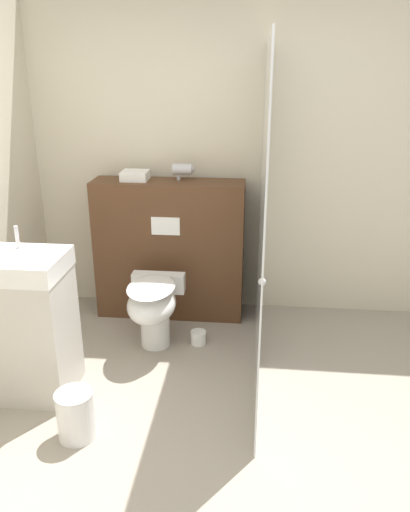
{
  "coord_description": "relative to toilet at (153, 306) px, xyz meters",
  "views": [
    {
      "loc": [
        0.35,
        -2.04,
        1.95
      ],
      "look_at": [
        0.02,
        1.14,
        0.73
      ],
      "focal_mm": 35.0,
      "sensor_mm": 36.0,
      "label": 1
    }
  ],
  "objects": [
    {
      "name": "shower_glass",
      "position": [
        0.75,
        -0.14,
        0.71
      ],
      "size": [
        0.04,
        1.83,
        2.1
      ],
      "color": "silver",
      "rests_on": "ground_plane"
    },
    {
      "name": "spare_toilet_roll",
      "position": [
        0.32,
        0.08,
        -0.29
      ],
      "size": [
        0.12,
        0.12,
        0.1
      ],
      "color": "white",
      "rests_on": "ground_plane"
    },
    {
      "name": "sink_vanity",
      "position": [
        -0.71,
        -0.59,
        0.13
      ],
      "size": [
        0.62,
        0.43,
        1.06
      ],
      "color": "beige",
      "rests_on": "ground_plane"
    },
    {
      "name": "folded_towel",
      "position": [
        -0.23,
        0.58,
        0.82
      ],
      "size": [
        0.2,
        0.19,
        0.07
      ],
      "color": "white",
      "rests_on": "partition_panel"
    },
    {
      "name": "ground_plane",
      "position": [
        0.35,
        -1.13,
        -0.34
      ],
      "size": [
        12.0,
        12.0,
        0.0
      ],
      "primitive_type": "plane",
      "color": "#9E9384"
    },
    {
      "name": "wall_back",
      "position": [
        0.35,
        0.81,
        0.91
      ],
      "size": [
        8.0,
        0.06,
        2.5
      ],
      "color": "beige",
      "rests_on": "ground_plane"
    },
    {
      "name": "partition_panel",
      "position": [
        0.03,
        0.57,
        0.22
      ],
      "size": [
        1.19,
        0.32,
        1.12
      ],
      "color": "#51331E",
      "rests_on": "ground_plane"
    },
    {
      "name": "waste_bin",
      "position": [
        -0.24,
        -0.99,
        -0.19
      ],
      "size": [
        0.21,
        0.21,
        0.29
      ],
      "color": "silver",
      "rests_on": "ground_plane"
    },
    {
      "name": "hair_drier",
      "position": [
        0.15,
        0.61,
        0.87
      ],
      "size": [
        0.18,
        0.09,
        0.13
      ],
      "color": "#B7B7BC",
      "rests_on": "partition_panel"
    },
    {
      "name": "toilet",
      "position": [
        0.0,
        0.0,
        0.0
      ],
      "size": [
        0.4,
        0.56,
        0.52
      ],
      "color": "white",
      "rests_on": "ground_plane"
    }
  ]
}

